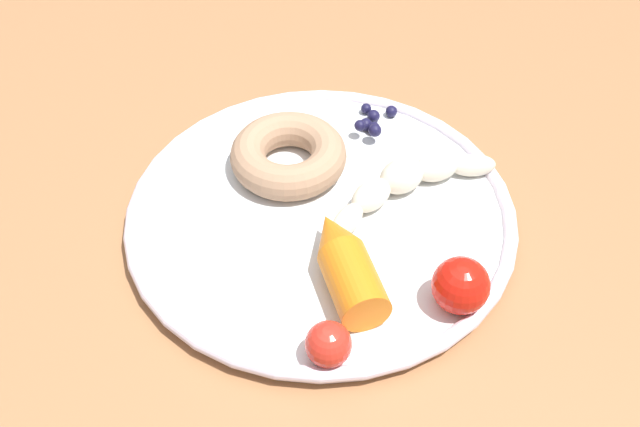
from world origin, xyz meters
TOP-DOWN VIEW (x-y plane):
  - dining_table at (0.00, 0.00)m, footprint 0.96×0.97m
  - plate at (-0.00, -0.03)m, footprint 0.33×0.33m
  - banana at (0.05, -0.09)m, footprint 0.14×0.11m
  - carrot_orange at (-0.06, -0.08)m, footprint 0.10×0.09m
  - donut at (0.04, 0.01)m, footprint 0.11×0.11m
  - blueberry_pile at (0.12, -0.03)m, footprint 0.05×0.03m
  - tomato_near at (-0.13, -0.09)m, footprint 0.03×0.03m
  - tomato_mid at (-0.05, -0.16)m, footprint 0.04×0.04m

SIDE VIEW (x-z plane):
  - dining_table at x=0.00m, z-range 0.27..0.97m
  - plate at x=0.00m, z-range 0.71..0.72m
  - blueberry_pile at x=0.12m, z-range 0.71..0.74m
  - banana at x=0.05m, z-range 0.71..0.74m
  - donut at x=0.04m, z-range 0.72..0.75m
  - tomato_near at x=-0.13m, z-range 0.72..0.75m
  - carrot_orange at x=-0.06m, z-range 0.72..0.76m
  - tomato_mid at x=-0.05m, z-range 0.72..0.76m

